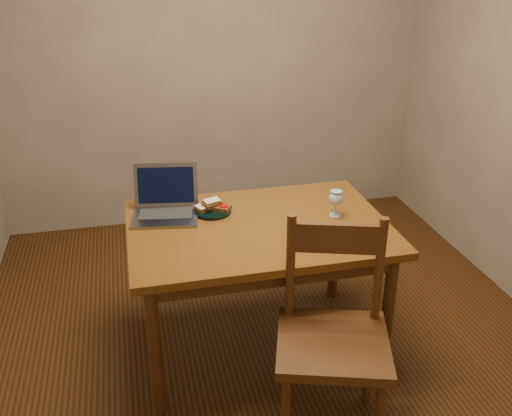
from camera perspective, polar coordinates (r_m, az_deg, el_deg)
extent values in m
cube|color=black|center=(3.35, 0.79, -12.42)|extent=(3.20, 3.20, 0.02)
cube|color=gray|center=(4.30, -4.47, 15.22)|extent=(3.20, 0.02, 2.60)
cube|color=gray|center=(1.38, 17.68, -8.24)|extent=(3.20, 0.02, 2.60)
cube|color=#532F0D|center=(2.88, 0.23, -2.03)|extent=(1.30, 0.90, 0.04)
cylinder|color=#3F1C0D|center=(2.70, -10.06, -13.79)|extent=(0.06, 0.06, 0.70)
cylinder|color=#3F1C0D|center=(2.94, 13.00, -10.45)|extent=(0.06, 0.06, 0.70)
cylinder|color=#3F1C0D|center=(3.32, -10.98, -5.88)|extent=(0.06, 0.06, 0.70)
cylinder|color=#3F1C0D|center=(3.52, 7.89, -3.74)|extent=(0.06, 0.06, 0.70)
cube|color=#3F1C0D|center=(2.50, 7.70, -13.36)|extent=(0.58, 0.57, 0.04)
cube|color=#3F1C0D|center=(2.43, 8.06, -2.99)|extent=(0.37, 0.15, 0.13)
cylinder|color=black|center=(2.99, -4.38, -0.34)|extent=(0.20, 0.20, 0.02)
cube|color=slate|center=(2.96, -9.06, -0.96)|extent=(0.37, 0.28, 0.02)
cube|color=slate|center=(3.05, -9.00, 2.31)|extent=(0.34, 0.12, 0.23)
cube|color=black|center=(3.05, -9.00, 2.31)|extent=(0.30, 0.10, 0.18)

